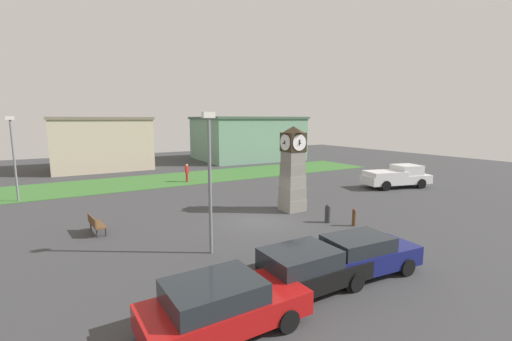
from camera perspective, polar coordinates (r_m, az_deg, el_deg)
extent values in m
plane|color=#38383A|center=(19.25, 0.64, -8.43)|extent=(85.02, 85.02, 0.00)
cube|color=gray|center=(21.48, 6.05, -5.65)|extent=(1.30, 1.30, 0.74)
cube|color=slate|center=(21.31, 6.08, -3.74)|extent=(1.25, 1.25, 0.74)
cube|color=gray|center=(21.16, 6.11, -1.79)|extent=(1.19, 1.19, 0.74)
cube|color=slate|center=(21.05, 6.15, 0.18)|extent=(1.14, 1.14, 0.74)
cube|color=gray|center=(20.95, 6.18, 2.17)|extent=(1.09, 1.09, 0.74)
cube|color=#2D2316|center=(20.87, 6.22, 4.74)|extent=(1.17, 1.17, 1.14)
cylinder|color=white|center=(21.35, 5.24, 4.83)|extent=(0.96, 0.04, 0.96)
cube|color=black|center=(21.38, 5.19, 4.84)|extent=(0.06, 0.07, 0.22)
cube|color=black|center=(21.38, 5.19, 4.84)|extent=(0.04, 0.36, 0.09)
cylinder|color=white|center=(20.39, 7.25, 4.63)|extent=(0.96, 0.04, 0.96)
cube|color=black|center=(20.37, 7.30, 4.62)|extent=(0.06, 0.21, 0.14)
cube|color=black|center=(20.37, 7.30, 4.62)|extent=(0.04, 0.10, 0.36)
cylinder|color=white|center=(21.24, 7.52, 4.78)|extent=(0.04, 0.96, 0.96)
cube|color=black|center=(21.26, 7.59, 4.78)|extent=(0.22, 0.06, 0.07)
cube|color=black|center=(21.26, 7.59, 4.78)|extent=(0.21, 0.04, 0.33)
cylinder|color=white|center=(20.51, 4.87, 4.69)|extent=(0.04, 0.96, 0.96)
cube|color=black|center=(20.49, 4.80, 4.69)|extent=(0.05, 0.06, 0.22)
cube|color=black|center=(20.49, 4.80, 4.69)|extent=(0.34, 0.04, 0.20)
pyramid|color=#2D2316|center=(20.83, 6.25, 6.83)|extent=(1.23, 1.23, 0.39)
cylinder|color=brown|center=(19.04, 16.01, -7.67)|extent=(0.20, 0.20, 0.82)
sphere|color=brown|center=(18.93, 16.06, -6.39)|extent=(0.18, 0.18, 0.18)
cylinder|color=#333338|center=(19.31, 11.86, -7.27)|extent=(0.31, 0.31, 0.83)
sphere|color=#333338|center=(19.19, 11.90, -5.95)|extent=(0.28, 0.28, 0.28)
cube|color=#A51111|center=(9.86, -5.14, -22.04)|extent=(4.47, 2.07, 0.67)
cube|color=#1E2328|center=(9.44, -7.10, -19.34)|extent=(2.47, 1.87, 0.55)
cylinder|color=black|center=(11.30, -0.83, -19.40)|extent=(0.64, 0.23, 0.64)
cylinder|color=black|center=(9.95, 5.33, -23.65)|extent=(0.64, 0.23, 0.64)
cylinder|color=black|center=(10.34, -15.10, -22.59)|extent=(0.64, 0.23, 0.64)
cube|color=black|center=(11.94, 8.51, -16.54)|extent=(4.22, 1.93, 0.61)
cube|color=#1E2328|center=(11.52, 7.32, -14.29)|extent=(2.32, 1.78, 0.57)
cylinder|color=black|center=(13.45, 10.39, -14.79)|extent=(0.64, 0.22, 0.64)
cylinder|color=black|center=(12.27, 16.29, -17.39)|extent=(0.64, 0.22, 0.64)
cylinder|color=black|center=(12.03, 0.51, -17.58)|extent=(0.64, 0.22, 0.64)
cylinder|color=black|center=(10.69, 5.99, -21.20)|extent=(0.64, 0.22, 0.64)
cube|color=navy|center=(13.47, 17.52, -13.65)|extent=(4.29, 2.06, 0.69)
cube|color=#1E2328|center=(13.06, 16.63, -11.51)|extent=(2.41, 1.77, 0.51)
cylinder|color=black|center=(14.97, 18.93, -12.65)|extent=(0.66, 0.27, 0.64)
cylinder|color=black|center=(13.97, 23.83, -14.51)|extent=(0.66, 0.27, 0.64)
cylinder|color=black|center=(13.37, 10.80, -14.95)|extent=(0.66, 0.27, 0.64)
cylinder|color=black|center=(12.23, 15.63, -17.45)|extent=(0.66, 0.27, 0.64)
cube|color=silver|center=(30.68, 22.32, -1.33)|extent=(5.92, 3.41, 0.70)
cube|color=silver|center=(31.18, 23.82, 0.13)|extent=(2.39, 2.36, 0.80)
cube|color=silver|center=(29.93, 20.69, -0.44)|extent=(3.50, 2.75, 0.36)
cylinder|color=black|center=(32.50, 23.60, -1.42)|extent=(0.85, 0.48, 0.80)
cylinder|color=black|center=(31.08, 25.81, -1.99)|extent=(0.85, 0.48, 0.80)
cylinder|color=black|center=(30.51, 18.70, -1.76)|extent=(0.85, 0.48, 0.80)
cylinder|color=black|center=(28.98, 20.82, -2.40)|extent=(0.85, 0.48, 0.80)
cube|color=brown|center=(18.85, -24.87, -8.18)|extent=(0.67, 1.65, 0.08)
cube|color=brown|center=(18.74, -25.67, -7.54)|extent=(0.24, 1.60, 0.40)
cylinder|color=#262628|center=(18.36, -23.77, -9.29)|extent=(0.06, 0.06, 0.45)
cylinder|color=#262628|center=(19.56, -24.67, -8.26)|extent=(0.06, 0.06, 0.45)
cylinder|color=#262628|center=(18.28, -25.00, -9.44)|extent=(0.06, 0.06, 0.45)
cylinder|color=#262628|center=(19.48, -25.82, -8.40)|extent=(0.06, 0.06, 0.45)
cylinder|color=red|center=(31.33, -11.36, -1.20)|extent=(0.14, 0.14, 0.81)
cylinder|color=red|center=(31.51, -11.48, -1.15)|extent=(0.14, 0.14, 0.81)
cube|color=red|center=(31.31, -11.46, 0.10)|extent=(0.24, 0.40, 0.61)
sphere|color=tan|center=(31.25, -11.48, 0.86)|extent=(0.22, 0.22, 0.22)
cylinder|color=slate|center=(14.23, -7.69, -2.82)|extent=(0.14, 0.14, 5.66)
cube|color=silver|center=(13.95, -7.93, 9.15)|extent=(0.50, 0.24, 0.24)
cylinder|color=slate|center=(28.40, -35.29, 1.25)|extent=(0.14, 0.14, 5.58)
cube|color=silver|center=(28.26, -35.80, 7.11)|extent=(0.50, 0.24, 0.24)
cube|color=#B7A88E|center=(42.93, -24.55, 3.98)|extent=(10.09, 8.29, 5.56)
cube|color=#6E6455|center=(42.84, -24.79, 7.89)|extent=(10.39, 8.54, 0.30)
cube|color=gray|center=(48.73, -1.55, 5.25)|extent=(13.50, 11.57, 5.65)
cube|color=#405849|center=(48.65, -1.57, 8.75)|extent=(13.91, 11.92, 0.30)
cube|color=#386B2D|center=(32.34, -19.65, -1.93)|extent=(51.01, 7.24, 0.04)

